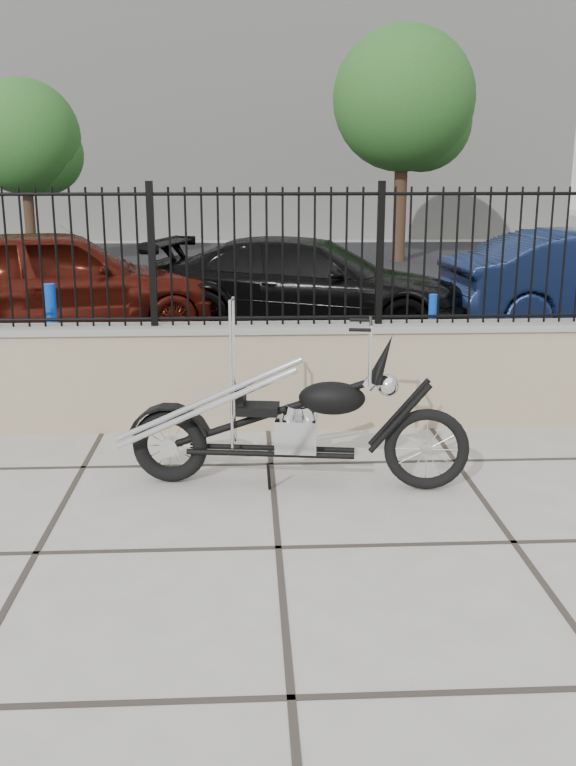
% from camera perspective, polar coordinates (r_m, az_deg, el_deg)
% --- Properties ---
extents(ground_plane, '(90.00, 90.00, 0.00)m').
position_cam_1_polar(ground_plane, '(5.18, -0.69, -11.53)').
color(ground_plane, '#99968E').
rests_on(ground_plane, ground).
extents(parking_lot, '(30.00, 30.00, 0.00)m').
position_cam_1_polar(parking_lot, '(17.30, -2.30, 7.06)').
color(parking_lot, black).
rests_on(parking_lot, ground).
extents(retaining_wall, '(14.00, 0.36, 0.96)m').
position_cam_1_polar(retaining_wall, '(7.37, -1.45, 0.47)').
color(retaining_wall, gray).
rests_on(retaining_wall, ground_plane).
extents(iron_fence, '(14.00, 0.08, 1.20)m').
position_cam_1_polar(iron_fence, '(7.19, -1.50, 8.85)').
color(iron_fence, black).
rests_on(iron_fence, retaining_wall).
extents(background_building, '(22.00, 6.00, 8.00)m').
position_cam_1_polar(background_building, '(31.19, -2.68, 17.80)').
color(background_building, beige).
rests_on(background_building, ground_plane).
extents(chopper_motorcycle, '(2.43, 0.74, 1.43)m').
position_cam_1_polar(chopper_motorcycle, '(5.91, 0.15, -0.74)').
color(chopper_motorcycle, black).
rests_on(chopper_motorcycle, ground_plane).
extents(car_red, '(4.89, 2.87, 1.56)m').
position_cam_1_polar(car_red, '(12.03, -15.80, 6.93)').
color(car_red, '#411009').
rests_on(car_red, parking_lot).
extents(car_black, '(5.01, 3.07, 1.36)m').
position_cam_1_polar(car_black, '(11.95, 1.57, 6.92)').
color(car_black, black).
rests_on(car_black, parking_lot).
extents(bollard_a, '(0.16, 0.16, 1.05)m').
position_cam_1_polar(bollard_a, '(9.73, -16.23, 3.65)').
color(bollard_a, '#0E1AD8').
rests_on(bollard_a, ground_plane).
extents(bollard_b, '(0.13, 0.13, 0.87)m').
position_cam_1_polar(bollard_b, '(9.94, 10.08, 3.69)').
color(bollard_b, '#0A4BA4').
rests_on(bollard_b, ground_plane).
extents(tree_left, '(2.72, 2.72, 4.59)m').
position_cam_1_polar(tree_left, '(21.30, -18.16, 16.47)').
color(tree_left, '#382619').
rests_on(tree_left, ground_plane).
extents(tree_right, '(3.55, 3.55, 6.00)m').
position_cam_1_polar(tree_right, '(21.66, 8.15, 19.59)').
color(tree_right, '#382619').
rests_on(tree_right, ground_plane).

